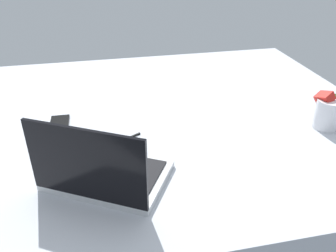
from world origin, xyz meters
The scene contains 5 objects.
bed_mattress centered at (0.00, 0.00, 9.00)cm, with size 180.00×140.00×18.00cm, color #B7BCC6.
laptop centered at (19.29, 40.01, 22.41)cm, with size 40.07×36.36×23.00cm.
snack_cup centered at (-62.10, 23.22, 24.12)cm, with size 9.68×10.00×14.52cm.
cell_phone centered at (34.02, 1.92, 18.40)cm, with size 6.80×14.00×0.80cm, color black.
charger_cable centered at (12.87, 18.39, 18.30)cm, with size 17.00×0.60×0.60cm, color black.
Camera 1 is at (17.74, 120.20, 82.13)cm, focal length 37.08 mm.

